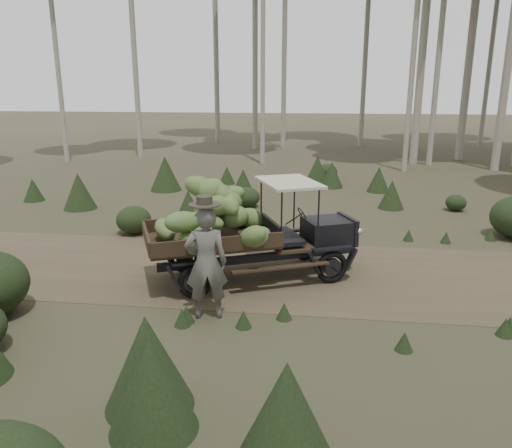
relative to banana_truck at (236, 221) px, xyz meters
name	(u,v)px	position (x,y,z in m)	size (l,w,h in m)	color
ground	(362,276)	(2.51, 0.55, -1.24)	(120.00, 120.00, 0.00)	#473D2B
dirt_track	(362,276)	(2.51, 0.55, -1.24)	(70.00, 4.00, 0.01)	brown
banana_truck	(236,221)	(0.00, 0.00, 0.00)	(4.44, 3.06, 2.21)	black
farmer	(206,262)	(-0.23, -1.66, -0.25)	(0.79, 0.62, 2.10)	#595752
undergrowth	(301,268)	(1.30, -0.56, -0.71)	(20.94, 21.82, 1.37)	#233319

